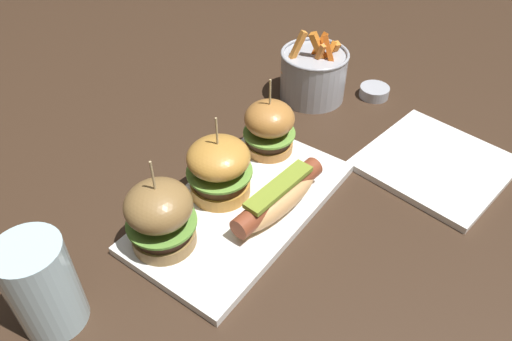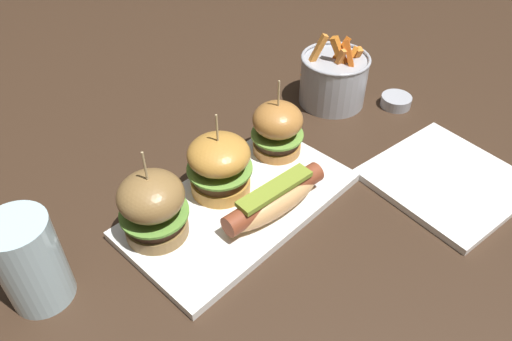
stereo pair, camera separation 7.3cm
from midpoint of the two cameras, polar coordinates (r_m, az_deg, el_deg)
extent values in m
plane|color=#382619|center=(0.75, -4.42, -4.69)|extent=(3.00, 3.00, 0.00)
cube|color=white|center=(0.74, -4.44, -4.32)|extent=(0.36, 0.19, 0.01)
ellipsoid|color=#E0A668|center=(0.71, -0.27, -3.49)|extent=(0.17, 0.06, 0.04)
cylinder|color=brown|center=(0.71, -0.27, -3.13)|extent=(0.18, 0.05, 0.03)
cube|color=olive|center=(0.70, -0.27, -2.04)|extent=(0.13, 0.04, 0.01)
cylinder|color=olive|center=(0.70, -13.72, -7.67)|extent=(0.09, 0.09, 0.02)
cylinder|color=#482D1F|center=(0.68, -13.97, -6.63)|extent=(0.08, 0.08, 0.02)
cylinder|color=#609338|center=(0.68, -14.11, -6.03)|extent=(0.10, 0.10, 0.00)
ellipsoid|color=olive|center=(0.65, -14.56, -4.13)|extent=(0.09, 0.09, 0.06)
cylinder|color=tan|center=(0.62, -15.25, -1.24)|extent=(0.00, 0.00, 0.06)
cylinder|color=#C38738|center=(0.75, -7.23, -2.21)|extent=(0.09, 0.09, 0.02)
cylinder|color=#53351D|center=(0.74, -7.36, -1.07)|extent=(0.09, 0.09, 0.02)
cylinder|color=#6B9E3D|center=(0.73, -7.44, -0.41)|extent=(0.10, 0.10, 0.00)
ellipsoid|color=#C38738|center=(0.71, -7.62, 1.21)|extent=(0.09, 0.09, 0.05)
cylinder|color=tan|center=(0.69, -7.92, 3.77)|extent=(0.00, 0.00, 0.06)
cylinder|color=#B47537|center=(0.83, -1.00, 2.91)|extent=(0.08, 0.08, 0.02)
cylinder|color=#3D281A|center=(0.82, -1.01, 3.79)|extent=(0.07, 0.07, 0.02)
cylinder|color=#6B9E3D|center=(0.81, -1.02, 4.34)|extent=(0.09, 0.09, 0.00)
ellipsoid|color=#B47537|center=(0.80, -1.04, 6.03)|extent=(0.08, 0.08, 0.06)
cylinder|color=tan|center=(0.77, -1.08, 8.61)|extent=(0.00, 0.00, 0.06)
cylinder|color=#A8AAB2|center=(0.97, 4.56, 10.89)|extent=(0.13, 0.13, 0.09)
torus|color=#A8AAB2|center=(0.95, 4.72, 13.44)|extent=(0.13, 0.13, 0.01)
cube|color=orange|center=(0.94, 2.23, 13.50)|extent=(0.04, 0.04, 0.09)
cube|color=orange|center=(0.98, 6.66, 13.37)|extent=(0.02, 0.04, 0.06)
cube|color=orange|center=(0.94, 5.37, 13.44)|extent=(0.03, 0.05, 0.09)
cube|color=orange|center=(0.94, 4.94, 12.72)|extent=(0.01, 0.03, 0.07)
cube|color=#D95F1B|center=(0.94, 6.49, 13.00)|extent=(0.02, 0.05, 0.08)
cube|color=orange|center=(0.95, 6.03, 12.92)|extent=(0.05, 0.02, 0.06)
cube|color=orange|center=(0.96, 4.78, 13.69)|extent=(0.05, 0.03, 0.07)
cylinder|color=#A8AAB2|center=(1.01, 11.69, 8.96)|extent=(0.06, 0.06, 0.02)
cylinder|color=beige|center=(1.01, 11.74, 9.27)|extent=(0.05, 0.05, 0.00)
cube|color=white|center=(0.86, 18.09, 0.66)|extent=(0.25, 0.25, 0.01)
cylinder|color=silver|center=(0.64, -26.89, -12.15)|extent=(0.08, 0.08, 0.13)
camera|label=1|loc=(0.04, -92.87, -2.52)|focal=34.09mm
camera|label=2|loc=(0.04, 87.13, 2.52)|focal=34.09mm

